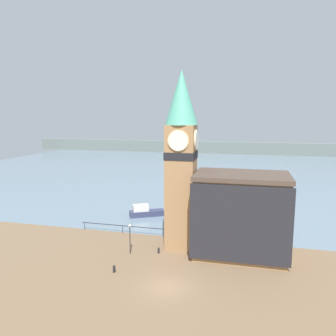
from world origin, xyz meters
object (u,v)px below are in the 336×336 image
Objects in this scene: clock_tower at (181,156)px; mooring_bollard_near at (159,250)px; boat_near at (145,212)px; lamp_post at (130,233)px; mooring_bollard_far at (114,268)px; pier_building at (241,215)px.

mooring_bollard_near is at bearing -129.93° from clock_tower.
boat_near is 14.65m from lamp_post.
lamp_post reaches higher than mooring_bollard_far.
mooring_bollard_far is (-3.22, -5.67, 0.03)m from mooring_bollard_near.
boat_near reaches higher than mooring_bollard_far.
boat_near is (-8.04, 10.86, -10.60)m from clock_tower.
mooring_bollard_far is (-5.35, -8.21, -10.89)m from clock_tower.
boat_near is 1.58× the size of lamp_post.
lamp_post is at bearing -106.99° from boat_near.
lamp_post is at bearing 90.02° from mooring_bollard_far.
pier_building is (7.11, -0.71, -6.50)m from clock_tower.
clock_tower is at bearing 32.58° from lamp_post.
clock_tower is 5.93× the size of lamp_post.
mooring_bollard_far is (-12.46, -7.50, -4.40)m from pier_building.
pier_building is at bearing 31.04° from mooring_bollard_far.
clock_tower is at bearing 56.93° from mooring_bollard_far.
boat_near is 8.14× the size of mooring_bollard_near.
clock_tower is 3.74× the size of boat_near.
boat_near is at bearing 98.03° from mooring_bollard_far.
pier_building reaches higher than lamp_post.
mooring_bollard_far is at bearing -119.58° from mooring_bollard_near.
pier_building is 2.97× the size of lamp_post.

